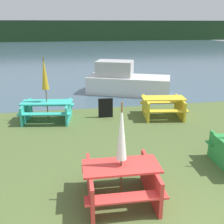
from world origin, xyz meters
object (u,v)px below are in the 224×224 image
at_px(signboard, 106,108).
at_px(picnic_table_yellow, 163,105).
at_px(picnic_table_teal, 47,109).
at_px(umbrella_white, 122,133).
at_px(umbrella_gold, 45,74).
at_px(picnic_table_red, 121,180).
at_px(boat, 126,81).

bearing_deg(signboard, picnic_table_yellow, -8.06).
distance_m(picnic_table_teal, signboard, 2.17).
bearing_deg(umbrella_white, umbrella_gold, 108.93).
relative_size(picnic_table_red, umbrella_white, 0.74).
relative_size(picnic_table_yellow, umbrella_gold, 0.76).
bearing_deg(picnic_table_red, umbrella_white, -116.57).
xyz_separation_m(umbrella_gold, umbrella_white, (1.73, -5.03, -0.25)).
distance_m(picnic_table_red, umbrella_gold, 5.47).
height_order(picnic_table_red, umbrella_gold, umbrella_gold).
bearing_deg(picnic_table_teal, picnic_table_red, -71.07).
height_order(picnic_table_yellow, umbrella_gold, umbrella_gold).
distance_m(picnic_table_red, signboard, 5.00).
bearing_deg(signboard, umbrella_white, -95.07).
height_order(picnic_table_yellow, umbrella_white, umbrella_white).
height_order(picnic_table_yellow, boat, boat).
bearing_deg(picnic_table_teal, umbrella_white, -71.07).
relative_size(picnic_table_teal, umbrella_gold, 0.86).
bearing_deg(boat, umbrella_gold, -115.26).
bearing_deg(picnic_table_teal, signboard, -1.41).
height_order(umbrella_gold, umbrella_white, umbrella_gold).
relative_size(umbrella_gold, umbrella_white, 1.12).
bearing_deg(signboard, umbrella_gold, 178.59).
bearing_deg(picnic_table_red, picnic_table_yellow, 60.69).
distance_m(picnic_table_red, umbrella_white, 1.02).
bearing_deg(picnic_table_red, umbrella_gold, 108.93).
xyz_separation_m(picnic_table_red, umbrella_gold, (-1.73, 5.03, 1.27)).
height_order(picnic_table_teal, umbrella_white, umbrella_white).
bearing_deg(umbrella_gold, boat, 42.49).
distance_m(picnic_table_red, picnic_table_yellow, 5.36).
distance_m(picnic_table_yellow, umbrella_white, 5.46).
bearing_deg(umbrella_white, picnic_table_teal, 108.93).
bearing_deg(umbrella_gold, picnic_table_yellow, -4.76).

